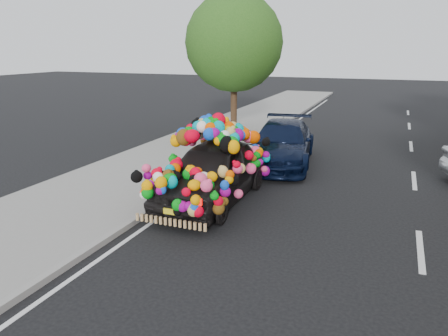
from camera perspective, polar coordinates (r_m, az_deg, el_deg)
The scene contains 7 objects.
ground at distance 9.87m, azimuth 2.84°, elevation -7.34°, with size 100.00×100.00×0.00m, color black.
sidewalk at distance 11.84m, azimuth -17.31°, elevation -3.78°, with size 4.00×60.00×0.12m, color gray.
kerb at distance 10.77m, azimuth -9.12°, elevation -5.15°, with size 0.15×60.00×0.13m, color gray.
lane_markings at distance 9.46m, azimuth 24.27°, elevation -9.77°, with size 6.00×50.00×0.01m, color silver, non-canonical shape.
tree_near_sidewalk at distance 19.32m, azimuth 1.34°, elevation 16.06°, with size 4.20×4.20×6.13m.
plush_art_car at distance 11.06m, azimuth -1.52°, elevation 1.30°, with size 2.16×4.67×2.17m.
navy_sedan at distance 14.86m, azimuth 7.59°, elevation 3.23°, with size 1.98×4.87×1.41m, color black.
Camera 1 is at (2.88, -8.63, 3.82)m, focal length 35.00 mm.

